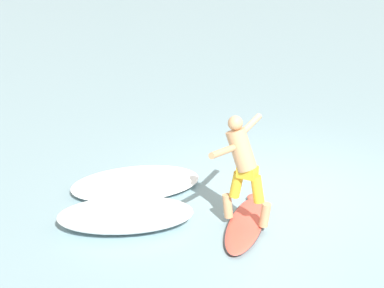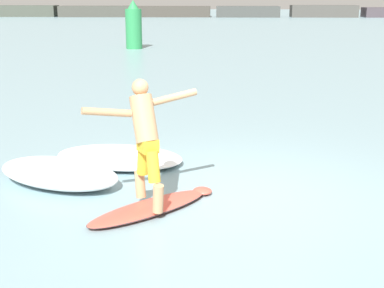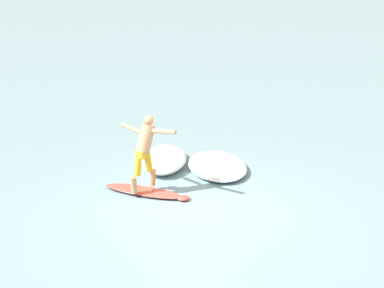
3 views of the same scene
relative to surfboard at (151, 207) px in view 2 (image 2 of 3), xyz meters
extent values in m
plane|color=#7898A1|center=(1.14, 0.71, -0.05)|extent=(200.00, 200.00, 0.00)
cube|color=#3D4239|center=(-23.48, 62.71, 0.65)|extent=(8.07, 3.09, 1.40)
cube|color=#3D3E37|center=(-14.08, 62.71, 0.62)|extent=(9.65, 3.87, 1.34)
cube|color=#3D3932|center=(-4.68, 62.71, 0.61)|extent=(9.46, 3.20, 1.31)
cube|color=#3C3E3C|center=(4.72, 62.71, 0.61)|extent=(7.81, 3.81, 1.32)
cube|color=#43413D|center=(14.12, 62.71, 0.68)|extent=(8.11, 3.43, 1.45)
ellipsoid|color=#DA4E3E|center=(-0.02, -0.02, 0.00)|extent=(1.63, 1.61, 0.10)
ellipsoid|color=#DA4E3E|center=(0.63, 0.61, 0.00)|extent=(0.37, 0.37, 0.08)
ellipsoid|color=#2D2D33|center=(-0.02, -0.02, 0.00)|extent=(1.65, 1.62, 0.04)
cone|color=black|center=(-0.55, -0.54, -0.11)|extent=(0.07, 0.07, 0.14)
cone|color=black|center=(-0.37, -0.55, -0.11)|extent=(0.07, 0.07, 0.14)
cone|color=black|center=(-0.56, -0.35, -0.11)|extent=(0.07, 0.07, 0.14)
cylinder|color=tan|center=(-0.17, 0.23, 0.23)|extent=(0.20, 0.21, 0.37)
cylinder|color=gold|center=(-0.10, 0.12, 0.59)|extent=(0.24, 0.26, 0.40)
cylinder|color=tan|center=(0.12, -0.28, 0.23)|extent=(0.20, 0.21, 0.37)
cylinder|color=gold|center=(0.05, -0.16, 0.59)|extent=(0.24, 0.26, 0.40)
cube|color=gold|center=(-0.02, -0.02, 0.83)|extent=(0.30, 0.32, 0.16)
cylinder|color=tan|center=(-0.07, 0.06, 1.13)|extent=(0.47, 0.54, 0.64)
sphere|color=tan|center=(-0.12, 0.15, 1.51)|extent=(0.21, 0.21, 0.21)
cylinder|color=tan|center=(-0.50, -0.09, 1.25)|extent=(0.58, 0.38, 0.20)
cylinder|color=tan|center=(0.28, 0.35, 1.35)|extent=(0.58, 0.38, 0.19)
cylinder|color=#288447|center=(-3.37, 21.23, 0.94)|extent=(0.83, 0.83, 1.97)
cone|color=#288447|center=(-3.37, 21.23, 2.14)|extent=(0.58, 0.58, 0.44)
ellipsoid|color=white|center=(-1.46, 0.95, 0.12)|extent=(2.22, 1.77, 0.33)
ellipsoid|color=white|center=(-0.76, 2.01, 0.05)|extent=(2.37, 1.78, 0.19)
camera|label=1|loc=(-4.96, -6.61, 4.37)|focal=60.00mm
camera|label=2|loc=(0.79, -6.27, 2.59)|focal=50.00mm
camera|label=3|loc=(11.96, -3.79, 5.11)|focal=60.00mm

